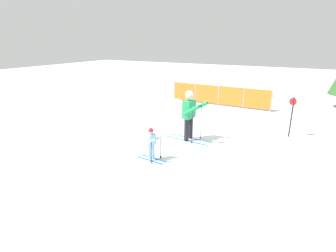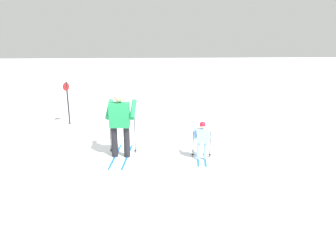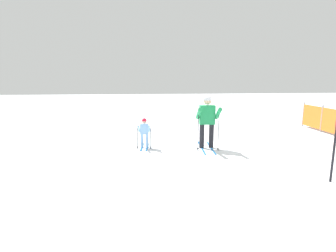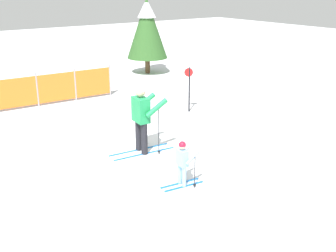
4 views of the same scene
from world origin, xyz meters
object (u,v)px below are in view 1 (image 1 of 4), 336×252
Objects in this scene: skier_adult at (190,111)px; safety_fence at (219,95)px; trail_marker at (292,113)px; skier_child at (152,142)px.

safety_fence is (-0.73, 5.56, -0.48)m from skier_adult.
skier_adult is at bearing -82.51° from safety_fence.
safety_fence is 3.75× the size of trail_marker.
skier_adult is 3.74m from trail_marker.
safety_fence is at bearing 99.30° from skier_child.
safety_fence is at bearing 102.49° from skier_adult.
skier_child is at bearing -93.26° from skier_adult.
skier_adult is 2.13m from skier_child.
safety_fence is at bearing 137.75° from trail_marker.
skier_child is 5.36m from trail_marker.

